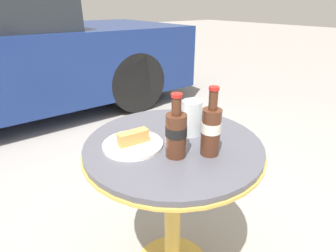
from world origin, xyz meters
The scene contains 5 objects.
bistro_table centered at (0.00, 0.00, 0.53)m, with size 0.65×0.65×0.69m.
cola_bottle_left centered at (0.05, -0.14, 0.78)m, with size 0.06×0.06×0.23m.
cola_bottle_right centered at (-0.05, -0.08, 0.77)m, with size 0.07×0.07×0.21m.
drinking_glass centered at (0.09, 0.01, 0.75)m, with size 0.07×0.07×0.13m.
lunch_plate_near centered at (-0.13, 0.06, 0.70)m, with size 0.21×0.21×0.06m.
Camera 1 is at (-0.51, -0.66, 1.14)m, focal length 28.00 mm.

